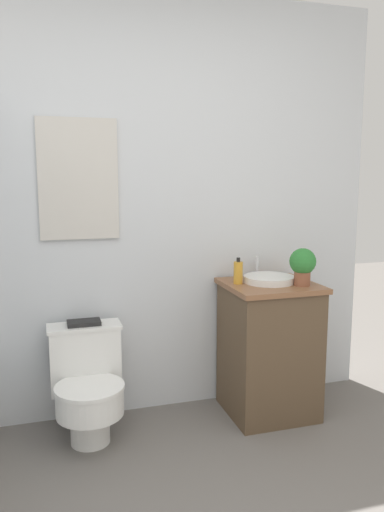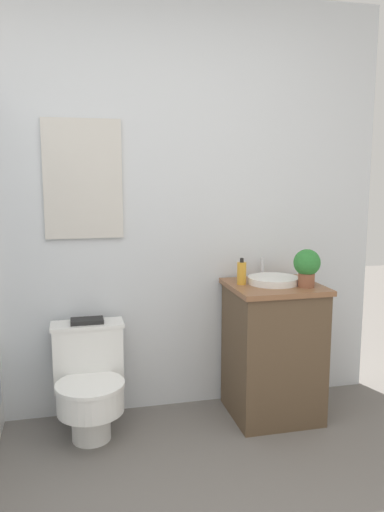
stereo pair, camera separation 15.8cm
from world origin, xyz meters
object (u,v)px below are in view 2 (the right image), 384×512
Objects in this scene: toilet at (90,380)px; soap_bottle at (242,273)px; potted_plant at (307,265)px; book_on_tank at (87,321)px; sink at (273,280)px.

soap_bottle is (0.90, 0.02, 0.57)m from toilet.
potted_plant is (0.34, -0.15, 0.06)m from soap_bottle.
potted_plant reaches higher than book_on_tank.
book_on_tank reaches higher than toilet.
sink is 1.55× the size of potted_plant.
toilet is 1.06m from soap_bottle.
sink reaches higher than book_on_tank.
sink is at bearing -5.85° from book_on_tank.
sink is 1.83× the size of book_on_tank.
soap_bottle is 0.38m from potted_plant.
soap_bottle is (-0.19, 0.02, 0.05)m from sink.
toilet is 3.32× the size of book_on_tank.
potted_plant is at bearing -11.07° from book_on_tank.
potted_plant reaches higher than sink.
book_on_tank is (-0.90, 0.09, -0.26)m from soap_bottle.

